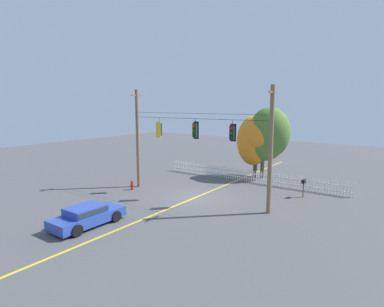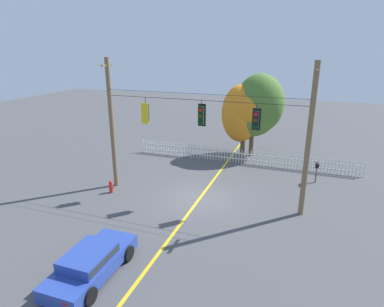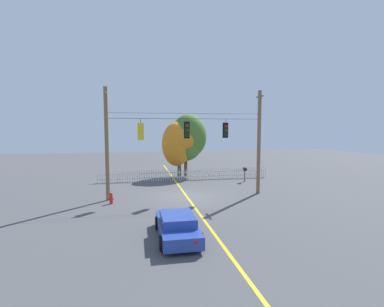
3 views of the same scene
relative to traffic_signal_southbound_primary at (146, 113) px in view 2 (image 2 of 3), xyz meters
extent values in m
plane|color=#4C4C4F|center=(3.28, 0.01, -4.81)|extent=(80.00, 80.00, 0.00)
cube|color=gold|center=(3.28, 0.01, -4.81)|extent=(0.16, 36.00, 0.01)
cylinder|color=brown|center=(-2.32, 0.01, -0.88)|extent=(0.28, 0.28, 7.85)
cylinder|color=brown|center=(8.88, 0.01, -0.88)|extent=(0.28, 0.28, 7.85)
cube|color=brown|center=(-2.32, 0.01, 2.59)|extent=(0.10, 1.10, 0.10)
cube|color=brown|center=(8.88, 0.01, 2.59)|extent=(0.10, 1.10, 0.10)
cylinder|color=black|center=(3.28, 0.01, 0.90)|extent=(10.99, 0.02, 0.02)
cylinder|color=black|center=(3.28, -0.24, 1.27)|extent=(10.99, 0.02, 0.02)
cylinder|color=black|center=(0.00, 0.01, 0.69)|extent=(0.03, 0.03, 0.43)
cube|color=yellow|center=(0.00, -0.12, -0.01)|extent=(0.43, 0.02, 1.18)
cube|color=black|center=(0.00, 0.01, -0.01)|extent=(0.30, 0.24, 0.96)
cylinder|color=red|center=(0.00, 0.14, 0.31)|extent=(0.20, 0.03, 0.20)
cube|color=black|center=(0.00, 0.19, 0.43)|extent=(0.22, 0.12, 0.06)
cylinder|color=#463B09|center=(0.00, 0.14, -0.01)|extent=(0.20, 0.03, 0.20)
cube|color=black|center=(0.00, 0.19, 0.11)|extent=(0.22, 0.12, 0.06)
cylinder|color=#073513|center=(0.00, 0.14, -0.32)|extent=(0.20, 0.03, 0.20)
cube|color=black|center=(0.00, 0.19, -0.21)|extent=(0.22, 0.12, 0.06)
cylinder|color=black|center=(3.31, 0.01, 0.74)|extent=(0.03, 0.03, 0.32)
cube|color=black|center=(3.31, 0.14, 0.09)|extent=(0.43, 0.02, 1.23)
cube|color=black|center=(3.31, 0.01, 0.09)|extent=(0.30, 0.24, 0.99)
cylinder|color=red|center=(3.31, -0.13, 0.42)|extent=(0.20, 0.03, 0.20)
cube|color=black|center=(3.31, -0.17, 0.53)|extent=(0.22, 0.12, 0.06)
cylinder|color=#463B09|center=(3.31, -0.13, 0.09)|extent=(0.20, 0.03, 0.20)
cube|color=black|center=(3.31, -0.17, 0.20)|extent=(0.22, 0.12, 0.06)
cylinder|color=#073513|center=(3.31, -0.13, -0.24)|extent=(0.20, 0.03, 0.20)
cube|color=black|center=(3.31, -0.17, -0.13)|extent=(0.22, 0.12, 0.06)
cylinder|color=black|center=(6.24, 0.01, 0.72)|extent=(0.03, 0.03, 0.38)
cube|color=black|center=(6.24, 0.14, 0.07)|extent=(0.43, 0.02, 1.14)
cube|color=black|center=(6.24, 0.01, 0.07)|extent=(0.30, 0.24, 0.92)
cylinder|color=red|center=(6.24, -0.13, 0.37)|extent=(0.20, 0.03, 0.20)
cube|color=black|center=(6.24, -0.17, 0.49)|extent=(0.22, 0.12, 0.06)
cylinder|color=#463B09|center=(6.24, -0.13, 0.07)|extent=(0.20, 0.03, 0.20)
cube|color=black|center=(6.24, -0.17, 0.18)|extent=(0.22, 0.12, 0.06)
cylinder|color=#073513|center=(6.24, -0.13, -0.24)|extent=(0.20, 0.03, 0.20)
cube|color=black|center=(6.24, -0.17, -0.12)|extent=(0.22, 0.12, 0.06)
cube|color=silver|center=(-3.86, 6.70, -4.28)|extent=(0.06, 0.04, 1.06)
cube|color=silver|center=(-3.64, 6.70, -4.28)|extent=(0.06, 0.04, 1.06)
cube|color=silver|center=(-3.41, 6.70, -4.28)|extent=(0.06, 0.04, 1.06)
cube|color=silver|center=(-3.19, 6.70, -4.28)|extent=(0.06, 0.04, 1.06)
cube|color=silver|center=(-2.97, 6.70, -4.28)|extent=(0.06, 0.04, 1.06)
cube|color=silver|center=(-2.74, 6.70, -4.28)|extent=(0.06, 0.04, 1.06)
cube|color=silver|center=(-2.52, 6.70, -4.28)|extent=(0.06, 0.04, 1.06)
cube|color=silver|center=(-2.30, 6.70, -4.28)|extent=(0.06, 0.04, 1.06)
cube|color=silver|center=(-2.07, 6.70, -4.28)|extent=(0.06, 0.04, 1.06)
cube|color=silver|center=(-1.85, 6.70, -4.28)|extent=(0.06, 0.04, 1.06)
cube|color=silver|center=(-1.63, 6.70, -4.28)|extent=(0.06, 0.04, 1.06)
cube|color=silver|center=(-1.40, 6.70, -4.28)|extent=(0.06, 0.04, 1.06)
cube|color=silver|center=(-1.18, 6.70, -4.28)|extent=(0.06, 0.04, 1.06)
cube|color=silver|center=(-0.96, 6.70, -4.28)|extent=(0.06, 0.04, 1.06)
cube|color=silver|center=(-0.73, 6.70, -4.28)|extent=(0.06, 0.04, 1.06)
cube|color=silver|center=(-0.51, 6.70, -4.28)|extent=(0.06, 0.04, 1.06)
cube|color=silver|center=(-0.29, 6.70, -4.28)|extent=(0.06, 0.04, 1.06)
cube|color=silver|center=(-0.07, 6.70, -4.28)|extent=(0.06, 0.04, 1.06)
cube|color=silver|center=(0.16, 6.70, -4.28)|extent=(0.06, 0.04, 1.06)
cube|color=silver|center=(0.38, 6.70, -4.28)|extent=(0.06, 0.04, 1.06)
cube|color=silver|center=(0.60, 6.70, -4.28)|extent=(0.06, 0.04, 1.06)
cube|color=silver|center=(0.83, 6.70, -4.28)|extent=(0.06, 0.04, 1.06)
cube|color=silver|center=(1.05, 6.70, -4.28)|extent=(0.06, 0.04, 1.06)
cube|color=silver|center=(1.27, 6.70, -4.28)|extent=(0.06, 0.04, 1.06)
cube|color=silver|center=(1.50, 6.70, -4.28)|extent=(0.06, 0.04, 1.06)
cube|color=silver|center=(1.72, 6.70, -4.28)|extent=(0.06, 0.04, 1.06)
cube|color=silver|center=(1.94, 6.70, -4.28)|extent=(0.06, 0.04, 1.06)
cube|color=silver|center=(2.17, 6.70, -4.28)|extent=(0.06, 0.04, 1.06)
cube|color=silver|center=(2.39, 6.70, -4.28)|extent=(0.06, 0.04, 1.06)
cube|color=silver|center=(2.61, 6.70, -4.28)|extent=(0.06, 0.04, 1.06)
cube|color=silver|center=(2.83, 6.70, -4.28)|extent=(0.06, 0.04, 1.06)
cube|color=silver|center=(3.06, 6.70, -4.28)|extent=(0.06, 0.04, 1.06)
cube|color=silver|center=(3.28, 6.70, -4.28)|extent=(0.06, 0.04, 1.06)
cube|color=silver|center=(3.50, 6.70, -4.28)|extent=(0.06, 0.04, 1.06)
cube|color=silver|center=(3.73, 6.70, -4.28)|extent=(0.06, 0.04, 1.06)
cube|color=silver|center=(3.95, 6.70, -4.28)|extent=(0.06, 0.04, 1.06)
cube|color=silver|center=(4.17, 6.70, -4.28)|extent=(0.06, 0.04, 1.06)
cube|color=silver|center=(4.40, 6.70, -4.28)|extent=(0.06, 0.04, 1.06)
cube|color=silver|center=(4.62, 6.70, -4.28)|extent=(0.06, 0.04, 1.06)
cube|color=silver|center=(4.84, 6.70, -4.28)|extent=(0.06, 0.04, 1.06)
cube|color=silver|center=(5.07, 6.70, -4.28)|extent=(0.06, 0.04, 1.06)
cube|color=silver|center=(5.29, 6.70, -4.28)|extent=(0.06, 0.04, 1.06)
cube|color=silver|center=(5.51, 6.70, -4.28)|extent=(0.06, 0.04, 1.06)
cube|color=silver|center=(5.74, 6.70, -4.28)|extent=(0.06, 0.04, 1.06)
cube|color=silver|center=(5.96, 6.70, -4.28)|extent=(0.06, 0.04, 1.06)
cube|color=silver|center=(6.18, 6.70, -4.28)|extent=(0.06, 0.04, 1.06)
cube|color=silver|center=(6.40, 6.70, -4.28)|extent=(0.06, 0.04, 1.06)
cube|color=silver|center=(6.63, 6.70, -4.28)|extent=(0.06, 0.04, 1.06)
cube|color=silver|center=(6.85, 6.70, -4.28)|extent=(0.06, 0.04, 1.06)
cube|color=silver|center=(7.07, 6.70, -4.28)|extent=(0.06, 0.04, 1.06)
cube|color=silver|center=(7.30, 6.70, -4.28)|extent=(0.06, 0.04, 1.06)
cube|color=silver|center=(7.52, 6.70, -4.28)|extent=(0.06, 0.04, 1.06)
cube|color=silver|center=(7.74, 6.70, -4.28)|extent=(0.06, 0.04, 1.06)
cube|color=silver|center=(7.97, 6.70, -4.28)|extent=(0.06, 0.04, 1.06)
cube|color=silver|center=(8.19, 6.70, -4.28)|extent=(0.06, 0.04, 1.06)
cube|color=silver|center=(8.41, 6.70, -4.28)|extent=(0.06, 0.04, 1.06)
cube|color=silver|center=(8.64, 6.70, -4.28)|extent=(0.06, 0.04, 1.06)
cube|color=silver|center=(8.86, 6.70, -4.28)|extent=(0.06, 0.04, 1.06)
cube|color=silver|center=(9.08, 6.70, -4.28)|extent=(0.06, 0.04, 1.06)
cube|color=silver|center=(9.31, 6.70, -4.28)|extent=(0.06, 0.04, 1.06)
cube|color=silver|center=(9.53, 6.70, -4.28)|extent=(0.06, 0.04, 1.06)
cube|color=silver|center=(9.75, 6.70, -4.28)|extent=(0.06, 0.04, 1.06)
cube|color=silver|center=(9.97, 6.70, -4.28)|extent=(0.06, 0.04, 1.06)
cube|color=silver|center=(10.20, 6.70, -4.28)|extent=(0.06, 0.04, 1.06)
cube|color=silver|center=(10.42, 6.70, -4.28)|extent=(0.06, 0.04, 1.06)
cube|color=silver|center=(10.64, 6.70, -4.28)|extent=(0.06, 0.04, 1.06)
cube|color=silver|center=(10.87, 6.70, -4.28)|extent=(0.06, 0.04, 1.06)
cube|color=silver|center=(11.09, 6.70, -4.28)|extent=(0.06, 0.04, 1.06)
cube|color=silver|center=(11.31, 6.70, -4.28)|extent=(0.06, 0.04, 1.06)
cube|color=silver|center=(11.54, 6.70, -4.28)|extent=(0.06, 0.04, 1.06)
cube|color=silver|center=(11.76, 6.70, -4.28)|extent=(0.06, 0.04, 1.06)
cube|color=silver|center=(11.98, 6.70, -4.28)|extent=(0.06, 0.04, 1.06)
cube|color=silver|center=(12.21, 6.70, -4.28)|extent=(0.06, 0.04, 1.06)
cube|color=silver|center=(12.43, 6.70, -4.28)|extent=(0.06, 0.04, 1.06)
cube|color=silver|center=(12.65, 6.70, -4.28)|extent=(0.06, 0.04, 1.06)
cube|color=silver|center=(4.40, 6.73, -4.49)|extent=(16.51, 0.03, 0.08)
cube|color=silver|center=(4.40, 6.73, -4.05)|extent=(16.51, 0.03, 0.08)
cylinder|color=brown|center=(4.02, 8.75, -3.82)|extent=(0.36, 0.36, 1.98)
ellipsoid|color=orange|center=(3.77, 8.75, -1.43)|extent=(3.05, 2.71, 4.54)
ellipsoid|color=orange|center=(4.16, 9.15, -1.25)|extent=(2.84, 2.56, 3.67)
ellipsoid|color=orange|center=(4.34, 8.89, -0.99)|extent=(3.36, 3.21, 3.03)
cylinder|color=brown|center=(4.71, 8.78, -3.66)|extent=(0.34, 0.34, 2.30)
ellipsoid|color=#4C752D|center=(4.63, 9.13, -1.65)|extent=(3.58, 3.14, 3.20)
ellipsoid|color=#4C752D|center=(5.10, 9.19, -0.63)|extent=(3.76, 3.34, 4.58)
ellipsoid|color=#4C752D|center=(5.21, 9.04, -0.77)|extent=(2.77, 2.48, 2.88)
cube|color=#28429E|center=(1.47, -7.78, -4.36)|extent=(1.67, 4.17, 0.55)
cube|color=#28429E|center=(1.47, -7.93, -3.87)|extent=(1.47, 2.00, 0.42)
cube|color=#232D38|center=(1.47, -7.93, -3.87)|extent=(1.50, 1.92, 0.27)
cylinder|color=black|center=(0.64, -6.48, -4.49)|extent=(0.18, 0.64, 0.64)
cylinder|color=black|center=(2.31, -6.49, -4.49)|extent=(0.18, 0.64, 0.64)
cylinder|color=black|center=(0.64, -9.07, -4.49)|extent=(0.18, 0.64, 0.64)
cylinder|color=black|center=(2.30, -9.07, -4.49)|extent=(0.18, 0.64, 0.64)
cube|color=white|center=(1.02, -5.71, -4.26)|extent=(0.20, 0.04, 0.10)
cube|color=white|center=(1.93, -5.71, -4.26)|extent=(0.20, 0.04, 0.10)
cube|color=red|center=(1.01, -9.84, -4.26)|extent=(0.20, 0.04, 0.10)
cube|color=red|center=(1.93, -9.84, -4.26)|extent=(0.20, 0.04, 0.10)
cylinder|color=red|center=(-2.03, -1.03, -4.51)|extent=(0.22, 0.22, 0.60)
sphere|color=red|center=(-2.03, -1.03, -4.14)|extent=(0.20, 0.20, 0.20)
cylinder|color=red|center=(-2.18, -1.03, -4.48)|extent=(0.08, 0.08, 0.08)
cylinder|color=red|center=(-1.88, -1.03, -4.48)|extent=(0.08, 0.08, 0.08)
cube|color=brown|center=(9.62, 4.73, -4.29)|extent=(0.08, 0.08, 1.03)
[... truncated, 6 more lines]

